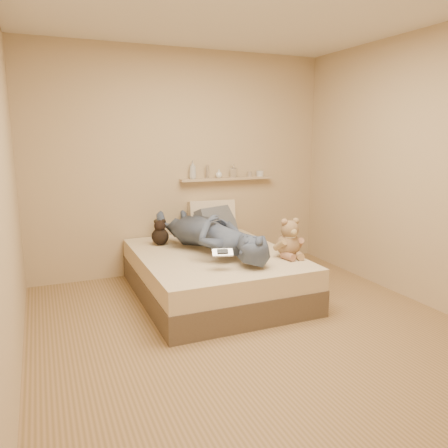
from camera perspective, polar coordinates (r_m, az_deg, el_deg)
name	(u,v)px	position (r m, az deg, el deg)	size (l,w,h in m)	color
room	(256,177)	(3.48, 4.21, 6.11)	(3.80, 3.80, 3.80)	#98764E
bed	(213,274)	(4.53, -1.39, -6.50)	(1.50, 1.90, 0.45)	brown
game_console	(223,253)	(3.85, -0.19, -3.75)	(0.20, 0.12, 0.06)	#B8BABF
teddy_bear	(289,241)	(4.31, 8.52, -2.22)	(0.32, 0.31, 0.39)	#947651
dark_plush	(160,234)	(4.79, -8.35, -1.27)	(0.19, 0.19, 0.29)	black
pillow_cream	(212,217)	(5.29, -1.60, 0.89)	(0.55, 0.16, 0.40)	beige
pillow_grey	(216,222)	(5.16, -0.99, 0.31)	(0.50, 0.14, 0.34)	slate
person	(210,233)	(4.46, -1.87, -1.12)	(0.61, 1.67, 0.40)	#414E66
wall_shelf	(227,179)	(5.38, 0.45, 5.94)	(1.20, 0.12, 0.03)	tan
shelf_bottles	(220,172)	(5.34, -0.50, 6.87)	(1.00, 0.11, 0.22)	silver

